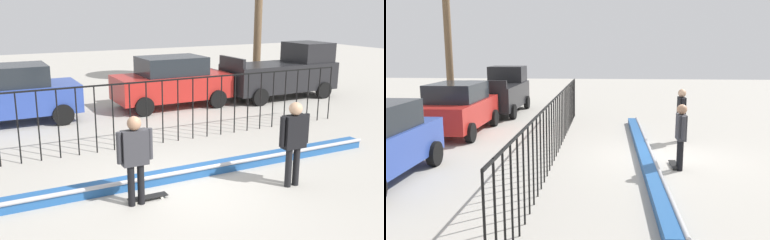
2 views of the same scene
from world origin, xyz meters
The scene contains 8 objects.
ground_plane centered at (0.00, 0.00, 0.00)m, with size 60.00×60.00×0.00m, color #ADA89E.
bowl_coping_ledge centered at (0.00, 0.58, 0.12)m, with size 11.00×0.41×0.27m.
perimeter_fence centered at (0.00, 3.19, 1.10)m, with size 14.04×0.04×1.78m.
skateboarder centered at (-1.07, -0.24, 1.05)m, with size 0.71×0.27×1.75m.
skateboard centered at (-0.81, -0.14, 0.06)m, with size 0.80×0.20×0.07m.
camera_operator centered at (2.18, -0.84, 1.09)m, with size 0.73×0.28×1.82m.
parked_car_red centered at (3.03, 7.27, 0.97)m, with size 4.30×2.12×1.90m.
pickup_truck centered at (7.95, 6.86, 1.04)m, with size 4.70×2.12×2.24m.
Camera 2 is at (-11.44, 1.74, 3.20)m, focal length 37.36 mm.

